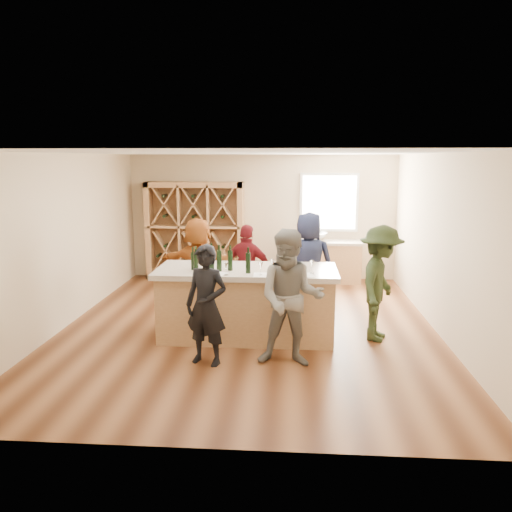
# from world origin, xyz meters

# --- Properties ---
(floor) EXTENTS (6.00, 7.00, 0.10)m
(floor) POSITION_xyz_m (0.00, 0.00, -0.05)
(floor) COLOR brown
(floor) RESTS_ON ground
(ceiling) EXTENTS (6.00, 7.00, 0.10)m
(ceiling) POSITION_xyz_m (0.00, 0.00, 2.85)
(ceiling) COLOR white
(ceiling) RESTS_ON ground
(wall_back) EXTENTS (6.00, 0.10, 2.80)m
(wall_back) POSITION_xyz_m (0.00, 3.55, 1.40)
(wall_back) COLOR beige
(wall_back) RESTS_ON ground
(wall_front) EXTENTS (6.00, 0.10, 2.80)m
(wall_front) POSITION_xyz_m (0.00, -3.55, 1.40)
(wall_front) COLOR beige
(wall_front) RESTS_ON ground
(wall_left) EXTENTS (0.10, 7.00, 2.80)m
(wall_left) POSITION_xyz_m (-3.05, 0.00, 1.40)
(wall_left) COLOR beige
(wall_left) RESTS_ON ground
(wall_right) EXTENTS (0.10, 7.00, 2.80)m
(wall_right) POSITION_xyz_m (3.05, 0.00, 1.40)
(wall_right) COLOR beige
(wall_right) RESTS_ON ground
(window_frame) EXTENTS (1.30, 0.06, 1.30)m
(window_frame) POSITION_xyz_m (1.50, 3.47, 1.75)
(window_frame) COLOR white
(window_frame) RESTS_ON wall_back
(window_pane) EXTENTS (1.18, 0.01, 1.18)m
(window_pane) POSITION_xyz_m (1.50, 3.44, 1.75)
(window_pane) COLOR white
(window_pane) RESTS_ON wall_back
(wine_rack) EXTENTS (2.20, 0.45, 2.20)m
(wine_rack) POSITION_xyz_m (-1.50, 3.27, 1.10)
(wine_rack) COLOR tan
(wine_rack) RESTS_ON floor
(back_counter_base) EXTENTS (1.60, 0.58, 0.86)m
(back_counter_base) POSITION_xyz_m (1.40, 3.20, 0.43)
(back_counter_base) COLOR tan
(back_counter_base) RESTS_ON floor
(back_counter_top) EXTENTS (1.70, 0.62, 0.06)m
(back_counter_top) POSITION_xyz_m (1.40, 3.20, 0.89)
(back_counter_top) COLOR #C1B29E
(back_counter_top) RESTS_ON back_counter_base
(sink) EXTENTS (0.54, 0.54, 0.19)m
(sink) POSITION_xyz_m (1.20, 3.20, 1.01)
(sink) COLOR silver
(sink) RESTS_ON back_counter_top
(faucet) EXTENTS (0.02, 0.02, 0.30)m
(faucet) POSITION_xyz_m (1.20, 3.38, 1.07)
(faucet) COLOR silver
(faucet) RESTS_ON back_counter_top
(tasting_counter_base) EXTENTS (2.60, 1.00, 1.00)m
(tasting_counter_base) POSITION_xyz_m (0.00, -0.43, 0.50)
(tasting_counter_base) COLOR tan
(tasting_counter_base) RESTS_ON floor
(tasting_counter_top) EXTENTS (2.72, 1.12, 0.08)m
(tasting_counter_top) POSITION_xyz_m (0.00, -0.43, 1.04)
(tasting_counter_top) COLOR #C1B29E
(tasting_counter_top) RESTS_ON tasting_counter_base
(wine_bottle_a) EXTENTS (0.08, 0.08, 0.26)m
(wine_bottle_a) POSITION_xyz_m (-0.79, -0.57, 1.21)
(wine_bottle_a) COLOR black
(wine_bottle_a) RESTS_ON tasting_counter_top
(wine_bottle_b) EXTENTS (0.09, 0.09, 0.29)m
(wine_bottle_b) POSITION_xyz_m (-0.73, -0.65, 1.23)
(wine_bottle_b) COLOR black
(wine_bottle_b) RESTS_ON tasting_counter_top
(wine_bottle_c) EXTENTS (0.09, 0.09, 0.33)m
(wine_bottle_c) POSITION_xyz_m (-0.51, -0.56, 1.24)
(wine_bottle_c) COLOR black
(wine_bottle_c) RESTS_ON tasting_counter_top
(wine_bottle_d) EXTENTS (0.10, 0.10, 0.31)m
(wine_bottle_d) POSITION_xyz_m (-0.38, -0.64, 1.24)
(wine_bottle_d) COLOR black
(wine_bottle_d) RESTS_ON tasting_counter_top
(wine_bottle_e) EXTENTS (0.09, 0.09, 0.30)m
(wine_bottle_e) POSITION_xyz_m (-0.23, -0.58, 1.23)
(wine_bottle_e) COLOR black
(wine_bottle_e) RESTS_ON tasting_counter_top
(wine_glass_a) EXTENTS (0.07, 0.07, 0.17)m
(wine_glass_a) POSITION_xyz_m (-0.25, -0.89, 1.17)
(wine_glass_a) COLOR white
(wine_glass_a) RESTS_ON tasting_counter_top
(wine_glass_b) EXTENTS (0.08, 0.08, 0.19)m
(wine_glass_b) POSITION_xyz_m (0.24, -0.86, 1.17)
(wine_glass_b) COLOR white
(wine_glass_b) RESTS_ON tasting_counter_top
(wine_glass_c) EXTENTS (0.09, 0.09, 0.19)m
(wine_glass_c) POSITION_xyz_m (0.66, -0.84, 1.18)
(wine_glass_c) COLOR white
(wine_glass_c) RESTS_ON tasting_counter_top
(wine_glass_d) EXTENTS (0.07, 0.07, 0.18)m
(wine_glass_d) POSITION_xyz_m (0.40, -0.61, 1.17)
(wine_glass_d) COLOR white
(wine_glass_d) RESTS_ON tasting_counter_top
(wine_glass_e) EXTENTS (0.08, 0.08, 0.19)m
(wine_glass_e) POSITION_xyz_m (0.97, -0.69, 1.18)
(wine_glass_e) COLOR white
(wine_glass_e) RESTS_ON tasting_counter_top
(tasting_menu_a) EXTENTS (0.34, 0.39, 0.00)m
(tasting_menu_a) POSITION_xyz_m (-0.39, -0.85, 1.08)
(tasting_menu_a) COLOR white
(tasting_menu_a) RESTS_ON tasting_counter_top
(tasting_menu_b) EXTENTS (0.22, 0.29, 0.00)m
(tasting_menu_b) POSITION_xyz_m (0.24, -0.84, 1.08)
(tasting_menu_b) COLOR white
(tasting_menu_b) RESTS_ON tasting_counter_top
(tasting_menu_c) EXTENTS (0.27, 0.33, 0.00)m
(tasting_menu_c) POSITION_xyz_m (0.89, -0.80, 1.08)
(tasting_menu_c) COLOR white
(tasting_menu_c) RESTS_ON tasting_counter_top
(person_near_left) EXTENTS (0.70, 0.60, 1.62)m
(person_near_left) POSITION_xyz_m (-0.44, -1.49, 0.81)
(person_near_left) COLOR black
(person_near_left) RESTS_ON floor
(person_near_right) EXTENTS (0.91, 0.54, 1.83)m
(person_near_right) POSITION_xyz_m (0.68, -1.45, 0.91)
(person_near_right) COLOR slate
(person_near_right) RESTS_ON floor
(person_server) EXTENTS (0.89, 1.24, 1.75)m
(person_server) POSITION_xyz_m (2.01, -0.40, 0.88)
(person_server) COLOR #263319
(person_server) RESTS_ON floor
(person_far_mid) EXTENTS (1.03, 0.70, 1.60)m
(person_far_mid) POSITION_xyz_m (-0.08, 0.68, 0.80)
(person_far_mid) COLOR #590F14
(person_far_mid) RESTS_ON floor
(person_far_right) EXTENTS (0.90, 0.60, 1.81)m
(person_far_right) POSITION_xyz_m (0.98, 0.86, 0.90)
(person_far_right) COLOR #191E38
(person_far_right) RESTS_ON floor
(person_far_left) EXTENTS (1.67, 0.94, 1.70)m
(person_far_left) POSITION_xyz_m (-0.96, 0.79, 0.85)
(person_far_left) COLOR #994C19
(person_far_left) RESTS_ON floor
(wine_bottle_f) EXTENTS (0.07, 0.07, 0.30)m
(wine_bottle_f) POSITION_xyz_m (0.05, -0.73, 1.23)
(wine_bottle_f) COLOR black
(wine_bottle_f) RESTS_ON tasting_counter_top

